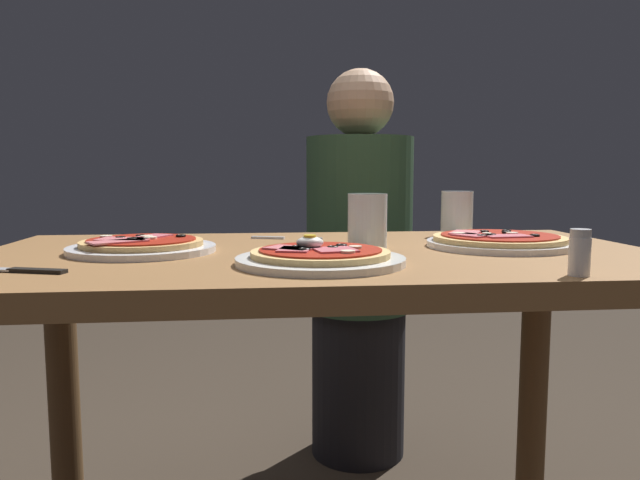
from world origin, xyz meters
The scene contains 10 objects.
dining_table centered at (0.00, 0.00, 0.61)m, with size 1.26×0.70×0.73m.
pizza_foreground centered at (-0.02, -0.16, 0.74)m, with size 0.27×0.27×0.05m.
pizza_across_left centered at (0.35, 0.02, 0.74)m, with size 0.28×0.28×0.03m.
pizza_across_right centered at (-0.33, 0.02, 0.74)m, with size 0.27×0.27×0.03m.
water_glass_near centered at (0.34, 0.24, 0.77)m, with size 0.07×0.07×0.10m.
water_glass_far centered at (0.09, 0.02, 0.78)m, with size 0.08×0.08×0.11m.
fork centered at (-0.07, 0.21, 0.73)m, with size 0.15×0.06×0.00m.
knife centered at (-0.48, -0.19, 0.73)m, with size 0.19×0.08×0.01m.
salt_shaker centered at (0.33, -0.31, 0.76)m, with size 0.03×0.03×0.07m.
diner_person centered at (0.19, 0.68, 0.56)m, with size 0.32×0.32×1.18m.
Camera 1 is at (-0.12, -1.11, 0.88)m, focal length 33.61 mm.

